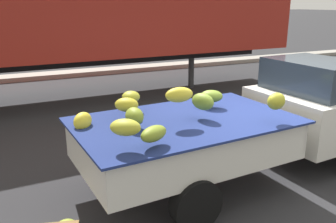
{
  "coord_description": "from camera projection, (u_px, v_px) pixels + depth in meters",
  "views": [
    {
      "loc": [
        -3.63,
        -3.82,
        2.59
      ],
      "look_at": [
        -1.65,
        0.39,
        1.17
      ],
      "focal_mm": 38.08,
      "sensor_mm": 36.0,
      "label": 1
    }
  ],
  "objects": [
    {
      "name": "ground",
      "position": [
        274.0,
        176.0,
        5.55
      ],
      "size": [
        220.0,
        220.0,
        0.0
      ],
      "primitive_type": "plane",
      "color": "#28282B"
    },
    {
      "name": "curb_strip",
      "position": [
        106.0,
        71.0,
        13.72
      ],
      "size": [
        80.0,
        0.8,
        0.16
      ],
      "primitive_type": "cube",
      "color": "gray",
      "rests_on": "ground"
    },
    {
      "name": "pickup_truck",
      "position": [
        294.0,
        112.0,
        5.81
      ],
      "size": [
        5.34,
        2.08,
        1.7
      ],
      "rotation": [
        0.0,
        0.0,
        0.06
      ],
      "color": "silver",
      "rests_on": "ground"
    },
    {
      "name": "semi_trailer",
      "position": [
        80.0,
        5.0,
        9.27
      ],
      "size": [
        12.05,
        2.82,
        3.95
      ],
      "rotation": [
        0.0,
        0.0,
        0.02
      ],
      "color": "maroon",
      "rests_on": "ground"
    }
  ]
}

